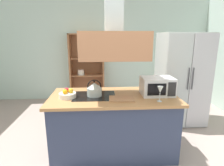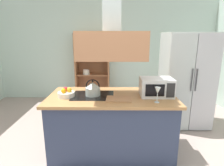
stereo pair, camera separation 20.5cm
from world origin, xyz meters
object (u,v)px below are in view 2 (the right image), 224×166
Objects in this scene: refrigerator at (185,80)px; wine_glass_on_counter at (158,91)px; microwave at (156,87)px; dish_cabinet at (93,71)px; kettle at (93,89)px; fruit_bowl at (66,93)px; cutting_board at (119,99)px.

wine_glass_on_counter is at bearing -123.64° from refrigerator.
refrigerator is 3.93× the size of microwave.
microwave is at bearing -129.02° from refrigerator.
dish_cabinet is 8.76× the size of wine_glass_on_counter.
microwave is (0.92, -0.00, 0.03)m from kettle.
kettle is at bearing 161.62° from wine_glass_on_counter.
kettle is (-1.71, -0.98, 0.10)m from refrigerator.
kettle is 0.92m from wine_glass_on_counter.
wine_glass_on_counter is at bearing -18.38° from kettle.
refrigerator is 2.46m from dish_cabinet.
refrigerator reaches higher than dish_cabinet.
microwave is 1.29m from fruit_bowl.
dish_cabinet reaches higher than wine_glass_on_counter.
fruit_bowl is (-0.37, -0.06, -0.05)m from kettle.
fruit_bowl is at bearing 169.56° from wine_glass_on_counter.
cutting_board is 1.44× the size of fruit_bowl.
dish_cabinet is at bearing 143.88° from refrigerator.
microwave reaches higher than wine_glass_on_counter.
cutting_board is (-1.34, -1.16, 0.00)m from refrigerator.
wine_glass_on_counter reaches higher than fruit_bowl.
refrigerator is 7.55× the size of kettle.
cutting_board is at bearing -9.08° from fruit_bowl.
kettle is 0.38m from fruit_bowl.
kettle reaches higher than cutting_board.
fruit_bowl is (-0.11, -2.49, 0.14)m from dish_cabinet.
wine_glass_on_counter is (0.49, -0.11, 0.14)m from cutting_board.
kettle is at bearing 179.92° from microwave.
refrigerator reaches higher than wine_glass_on_counter.
dish_cabinet is 2.50m from fruit_bowl.
kettle is at bearing 154.37° from cutting_board.
wine_glass_on_counter is (-0.85, -1.27, 0.15)m from refrigerator.
cutting_board is 1.65× the size of wine_glass_on_counter.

